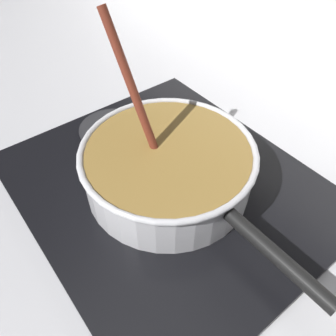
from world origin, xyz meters
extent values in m
cube|color=#B7B7BC|center=(0.00, 0.00, -0.02)|extent=(2.40, 1.60, 0.04)
cube|color=black|center=(0.09, 0.24, 0.01)|extent=(0.56, 0.48, 0.01)
torus|color=#592D0C|center=(0.09, 0.24, 0.02)|extent=(0.17, 0.17, 0.01)
cylinder|color=#262628|center=(-0.11, 0.24, 0.01)|extent=(0.14, 0.14, 0.01)
cylinder|color=silver|center=(0.09, 0.24, 0.05)|extent=(0.29, 0.29, 0.08)
cylinder|color=olive|center=(0.09, 0.24, 0.06)|extent=(0.28, 0.28, 0.08)
torus|color=silver|center=(0.09, 0.24, 0.09)|extent=(0.30, 0.30, 0.01)
cylinder|color=black|center=(0.32, 0.24, 0.07)|extent=(0.18, 0.02, 0.02)
cylinder|color=beige|center=(0.14, 0.17, 0.08)|extent=(0.03, 0.03, 0.01)
cylinder|color=#EDD88C|center=(0.09, 0.34, 0.08)|extent=(0.03, 0.03, 0.01)
cylinder|color=beige|center=(0.09, 0.19, 0.08)|extent=(0.03, 0.03, 0.01)
cylinder|color=#EDD88C|center=(-0.01, 0.23, 0.08)|extent=(0.04, 0.04, 0.01)
cylinder|color=beige|center=(0.06, 0.24, 0.08)|extent=(0.04, 0.04, 0.01)
cylinder|color=beige|center=(0.04, 0.18, 0.08)|extent=(0.03, 0.03, 0.01)
cylinder|color=#E5CC7A|center=(0.01, 0.33, 0.08)|extent=(0.03, 0.03, 0.01)
cylinder|color=#E5CC7A|center=(0.09, 0.24, 0.08)|extent=(0.03, 0.03, 0.01)
cylinder|color=maroon|center=(0.03, 0.22, 0.19)|extent=(0.10, 0.04, 0.23)
cube|color=brown|center=(0.07, 0.23, 0.08)|extent=(0.05, 0.04, 0.01)
camera|label=1|loc=(0.42, -0.01, 0.48)|focal=36.60mm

